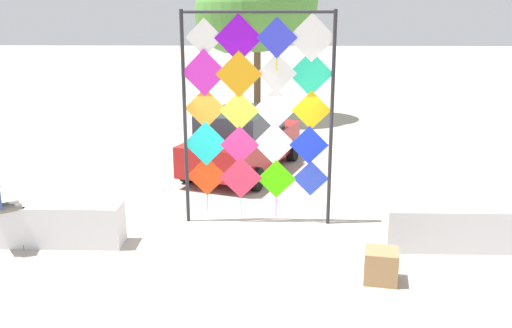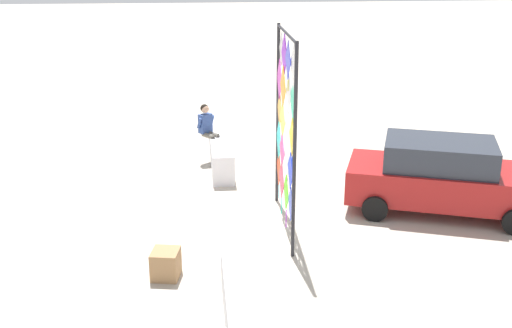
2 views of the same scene
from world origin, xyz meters
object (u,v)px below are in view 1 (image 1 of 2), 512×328
(seated_vendor, at_px, (1,199))
(tree_palm_like, at_px, (258,4))
(cardboard_box_large, at_px, (381,266))
(parked_car, at_px, (243,140))
(kite_display_rack, at_px, (257,106))

(seated_vendor, distance_m, tree_palm_like, 13.04)
(cardboard_box_large, bearing_deg, tree_palm_like, 99.72)
(seated_vendor, height_order, cardboard_box_large, seated_vendor)
(seated_vendor, bearing_deg, parked_car, 52.63)
(parked_car, xyz_separation_m, cardboard_box_large, (2.42, -5.99, -0.57))
(kite_display_rack, relative_size, parked_car, 0.90)
(tree_palm_like, bearing_deg, parked_car, -91.82)
(seated_vendor, height_order, parked_car, parked_car)
(kite_display_rack, relative_size, seated_vendor, 2.53)
(kite_display_rack, bearing_deg, tree_palm_like, 91.29)
(kite_display_rack, distance_m, seated_vendor, 4.76)
(parked_car, xyz_separation_m, tree_palm_like, (0.22, 6.87, 3.48))
(kite_display_rack, height_order, tree_palm_like, tree_palm_like)
(seated_vendor, relative_size, tree_palm_like, 0.26)
(kite_display_rack, xyz_separation_m, seated_vendor, (-4.32, -1.46, -1.36))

